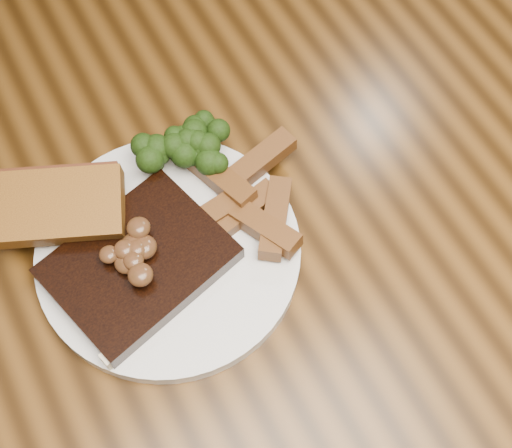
{
  "coord_description": "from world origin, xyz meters",
  "views": [
    {
      "loc": [
        -0.15,
        -0.27,
        1.38
      ],
      "look_at": [
        -0.0,
        0.0,
        0.78
      ],
      "focal_mm": 50.0,
      "sensor_mm": 36.0,
      "label": 1
    }
  ],
  "objects_px": {
    "plate": "(169,253)",
    "potato_wedges": "(225,201)",
    "steak": "(139,264)",
    "chair_far": "(156,19)",
    "dining_table": "(258,274)",
    "garlic_bread": "(62,217)"
  },
  "relations": [
    {
      "from": "plate",
      "to": "potato_wedges",
      "type": "xyz_separation_m",
      "value": [
        0.07,
        0.01,
        0.02
      ]
    },
    {
      "from": "steak",
      "to": "chair_far",
      "type": "bearing_deg",
      "value": 52.18
    },
    {
      "from": "chair_far",
      "to": "potato_wedges",
      "type": "relative_size",
      "value": 7.94
    },
    {
      "from": "plate",
      "to": "potato_wedges",
      "type": "relative_size",
      "value": 2.32
    },
    {
      "from": "dining_table",
      "to": "plate",
      "type": "xyz_separation_m",
      "value": [
        -0.08,
        0.02,
        0.1
      ]
    },
    {
      "from": "dining_table",
      "to": "steak",
      "type": "xyz_separation_m",
      "value": [
        -0.12,
        0.02,
        0.12
      ]
    },
    {
      "from": "dining_table",
      "to": "potato_wedges",
      "type": "relative_size",
      "value": 14.65
    },
    {
      "from": "garlic_bread",
      "to": "dining_table",
      "type": "bearing_deg",
      "value": -7.46
    },
    {
      "from": "chair_far",
      "to": "potato_wedges",
      "type": "height_order",
      "value": "chair_far"
    },
    {
      "from": "steak",
      "to": "potato_wedges",
      "type": "height_order",
      "value": "potato_wedges"
    },
    {
      "from": "garlic_bread",
      "to": "potato_wedges",
      "type": "relative_size",
      "value": 1.13
    },
    {
      "from": "chair_far",
      "to": "plate",
      "type": "bearing_deg",
      "value": 93.77
    },
    {
      "from": "steak",
      "to": "potato_wedges",
      "type": "distance_m",
      "value": 0.1
    },
    {
      "from": "dining_table",
      "to": "steak",
      "type": "relative_size",
      "value": 10.25
    },
    {
      "from": "potato_wedges",
      "to": "chair_far",
      "type": "bearing_deg",
      "value": 76.69
    },
    {
      "from": "dining_table",
      "to": "garlic_bread",
      "type": "bearing_deg",
      "value": 148.78
    },
    {
      "from": "chair_far",
      "to": "steak",
      "type": "xyz_separation_m",
      "value": [
        -0.22,
        -0.54,
        0.3
      ]
    },
    {
      "from": "plate",
      "to": "steak",
      "type": "xyz_separation_m",
      "value": [
        -0.03,
        -0.01,
        0.02
      ]
    },
    {
      "from": "steak",
      "to": "garlic_bread",
      "type": "xyz_separation_m",
      "value": [
        -0.04,
        0.08,
        0.0
      ]
    },
    {
      "from": "potato_wedges",
      "to": "dining_table",
      "type": "bearing_deg",
      "value": -68.73
    },
    {
      "from": "plate",
      "to": "chair_far",
      "type": "bearing_deg",
      "value": 70.17
    },
    {
      "from": "chair_far",
      "to": "steak",
      "type": "distance_m",
      "value": 0.65
    }
  ]
}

